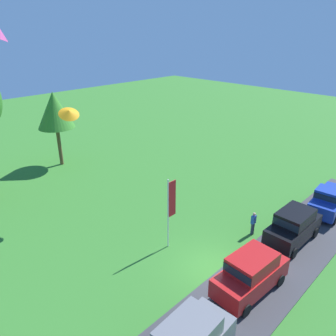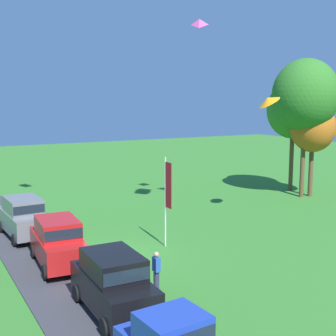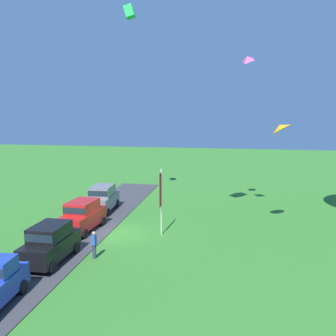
# 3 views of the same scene
# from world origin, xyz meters

# --- Properties ---
(ground_plane) EXTENTS (120.00, 120.00, 0.00)m
(ground_plane) POSITION_xyz_m (0.00, 0.00, 0.00)
(ground_plane) COLOR #337528
(pavement_strip) EXTENTS (36.00, 4.40, 0.06)m
(pavement_strip) POSITION_xyz_m (0.00, -2.57, 0.03)
(pavement_strip) COLOR #38383D
(pavement_strip) RESTS_ON ground
(car_suv_far_end) EXTENTS (4.68, 2.22, 2.28)m
(car_suv_far_end) POSITION_xyz_m (-5.64, -2.92, 1.30)
(car_suv_far_end) COLOR slate
(car_suv_far_end) RESTS_ON ground
(car_suv_mid_row) EXTENTS (4.72, 2.30, 2.28)m
(car_suv_mid_row) POSITION_xyz_m (-0.05, -2.50, 1.30)
(car_suv_mid_row) COLOR red
(car_suv_mid_row) RESTS_ON ground
(car_suv_by_flagpole) EXTENTS (4.64, 2.12, 2.28)m
(car_suv_by_flagpole) POSITION_xyz_m (5.84, -2.12, 1.30)
(car_suv_by_flagpole) COLOR black
(car_suv_by_flagpole) RESTS_ON ground
(person_beside_suv) EXTENTS (0.36, 0.24, 1.71)m
(person_beside_suv) POSITION_xyz_m (4.78, 0.22, 0.88)
(person_beside_suv) COLOR #2D334C
(person_beside_suv) RESTS_ON ground
(flag_banner) EXTENTS (0.71, 0.08, 4.87)m
(flag_banner) POSITION_xyz_m (-0.08, 3.43, 3.09)
(flag_banner) COLOR silver
(flag_banner) RESTS_ON ground
(kite_diamond_trailing_tail) EXTENTS (1.23, 1.22, 0.74)m
(kite_diamond_trailing_tail) POSITION_xyz_m (-6.25, 9.29, 13.00)
(kite_diamond_trailing_tail) COLOR #EA4C9E
(kite_box_topmost) EXTENTS (0.94, 1.07, 1.28)m
(kite_box_topmost) POSITION_xyz_m (-7.45, -0.72, 17.25)
(kite_box_topmost) COLOR green
(kite_delta_low_drifter) EXTENTS (1.76, 1.75, 1.02)m
(kite_delta_low_drifter) POSITION_xyz_m (-1.80, 11.65, 7.82)
(kite_delta_low_drifter) COLOR orange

